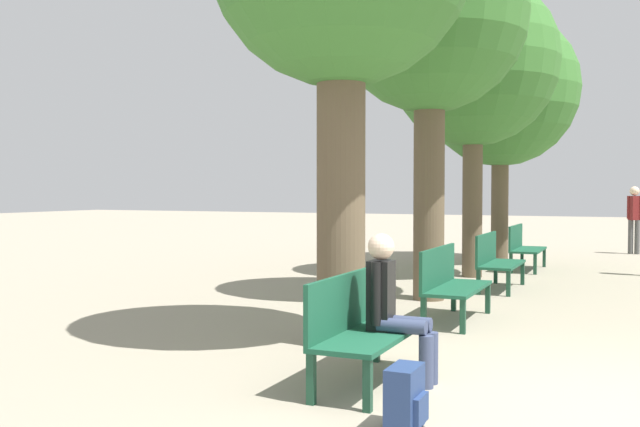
{
  "coord_description": "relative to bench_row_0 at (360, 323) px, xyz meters",
  "views": [
    {
      "loc": [
        0.16,
        -5.47,
        1.59
      ],
      "look_at": [
        -5.19,
        6.5,
        1.16
      ],
      "focal_mm": 40.0,
      "sensor_mm": 36.0,
      "label": 1
    }
  ],
  "objects": [
    {
      "name": "bench_row_0",
      "position": [
        0.0,
        0.0,
        0.0
      ],
      "size": [
        0.54,
        1.53,
        0.9
      ],
      "color": "#195138",
      "rests_on": "ground_plane"
    },
    {
      "name": "pedestrian_mid",
      "position": [
        2.01,
        13.89,
        0.47
      ],
      "size": [
        0.34,
        0.29,
        1.69
      ],
      "color": "#4C4C4C",
      "rests_on": "ground_plane"
    },
    {
      "name": "bench_row_1",
      "position": [
        0.0,
        3.04,
        0.0
      ],
      "size": [
        0.54,
        1.53,
        0.9
      ],
      "color": "#195138",
      "rests_on": "ground_plane"
    },
    {
      "name": "tree_row_3",
      "position": [
        -0.69,
        10.41,
        3.28
      ],
      "size": [
        3.37,
        3.37,
        5.48
      ],
      "color": "brown",
      "rests_on": "ground_plane"
    },
    {
      "name": "tree_row_1",
      "position": [
        -0.69,
        4.59,
        3.55
      ],
      "size": [
        2.82,
        2.82,
        5.53
      ],
      "color": "brown",
      "rests_on": "ground_plane"
    },
    {
      "name": "ground_plane",
      "position": [
        1.92,
        -0.01,
        -0.5
      ],
      "size": [
        80.0,
        80.0,
        0.0
      ],
      "primitive_type": "plane",
      "color": "gray"
    },
    {
      "name": "backpack",
      "position": [
        0.69,
        -0.97,
        -0.29
      ],
      "size": [
        0.23,
        0.34,
        0.43
      ],
      "color": "navy",
      "rests_on": "ground_plane"
    },
    {
      "name": "bench_row_2",
      "position": [
        0.0,
        6.08,
        0.0
      ],
      "size": [
        0.54,
        1.53,
        0.9
      ],
      "color": "#195138",
      "rests_on": "ground_plane"
    },
    {
      "name": "tree_row_2",
      "position": [
        -0.69,
        7.57,
        3.41
      ],
      "size": [
        3.09,
        3.09,
        5.48
      ],
      "color": "brown",
      "rests_on": "ground_plane"
    },
    {
      "name": "person_seated",
      "position": [
        0.24,
        0.13,
        0.16
      ],
      "size": [
        0.58,
        0.33,
        1.23
      ],
      "color": "#384260",
      "rests_on": "ground_plane"
    },
    {
      "name": "bench_row_3",
      "position": [
        0.0,
        9.12,
        0.0
      ],
      "size": [
        0.54,
        1.53,
        0.9
      ],
      "color": "#195138",
      "rests_on": "ground_plane"
    }
  ]
}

